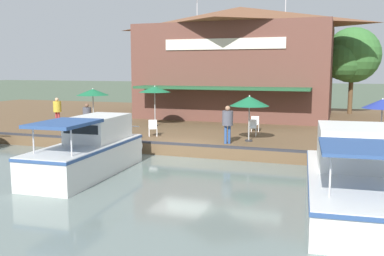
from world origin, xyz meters
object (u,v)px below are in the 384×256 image
(patio_umbrella_mid_patio_right, at_px, (249,101))
(cafe_chair_beside_entrance, at_px, (255,123))
(motorboat_outer_channel, at_px, (359,175))
(cafe_chair_facing_river, at_px, (252,127))
(person_at_quay_edge, at_px, (228,120))
(motorboat_distant_upstream, at_px, (95,150))
(tree_behind_restaurant, at_px, (350,57))
(mooring_post, at_px, (130,131))
(patio_umbrella_near_quay_edge, at_px, (155,89))
(patio_umbrella_by_entrance, at_px, (93,92))
(patio_umbrella_mid_patio_left, at_px, (382,104))
(cafe_chair_mid_patio, at_px, (153,127))
(waterfront_restaurant, at_px, (239,61))
(tree_downstream_bank, at_px, (238,60))
(person_mid_patio, at_px, (87,115))
(person_near_entrance, at_px, (57,108))

(patio_umbrella_mid_patio_right, bearing_deg, cafe_chair_beside_entrance, -174.29)
(motorboat_outer_channel, bearing_deg, cafe_chair_facing_river, -149.06)
(cafe_chair_facing_river, bearing_deg, person_at_quay_edge, -12.78)
(cafe_chair_beside_entrance, relative_size, motorboat_outer_channel, 0.10)
(motorboat_distant_upstream, bearing_deg, tree_behind_restaurant, 155.22)
(cafe_chair_facing_river, relative_size, mooring_post, 0.84)
(patio_umbrella_near_quay_edge, bearing_deg, patio_umbrella_by_entrance, -43.02)
(patio_umbrella_near_quay_edge, distance_m, tree_behind_restaurant, 16.40)
(patio_umbrella_mid_patio_left, bearing_deg, cafe_chair_facing_river, -106.12)
(cafe_chair_beside_entrance, bearing_deg, person_at_quay_edge, -6.03)
(cafe_chair_facing_river, bearing_deg, patio_umbrella_near_quay_edge, -106.50)
(patio_umbrella_near_quay_edge, relative_size, motorboat_outer_channel, 0.28)
(cafe_chair_mid_patio, bearing_deg, mooring_post, -11.83)
(waterfront_restaurant, relative_size, tree_downstream_bank, 2.34)
(tree_downstream_bank, bearing_deg, person_at_quay_edge, 11.53)
(tree_behind_restaurant, xyz_separation_m, tree_downstream_bank, (-0.78, -9.07, -0.20))
(patio_umbrella_mid_patio_right, bearing_deg, cafe_chair_mid_patio, -89.50)
(cafe_chair_mid_patio, xyz_separation_m, tree_downstream_bank, (-16.12, 0.80, 3.78))
(cafe_chair_facing_river, xyz_separation_m, mooring_post, (3.68, -5.31, 0.04))
(person_mid_patio, xyz_separation_m, motorboat_outer_channel, (6.33, 13.80, -0.76))
(person_at_quay_edge, xyz_separation_m, tree_behind_restaurant, (-16.30, 5.59, 3.31))
(person_mid_patio, bearing_deg, patio_umbrella_by_entrance, -166.09)
(person_mid_patio, bearing_deg, tree_downstream_bank, 163.85)
(cafe_chair_mid_patio, bearing_deg, patio_umbrella_by_entrance, -102.89)
(cafe_chair_mid_patio, bearing_deg, patio_umbrella_near_quay_edge, -157.74)
(patio_umbrella_mid_patio_right, distance_m, patio_umbrella_mid_patio_left, 5.91)
(person_mid_patio, bearing_deg, patio_umbrella_mid_patio_left, 90.77)
(cafe_chair_beside_entrance, bearing_deg, motorboat_outer_channel, 27.31)
(cafe_chair_beside_entrance, relative_size, person_at_quay_edge, 0.47)
(patio_umbrella_near_quay_edge, height_order, cafe_chair_facing_river, patio_umbrella_near_quay_edge)
(cafe_chair_mid_patio, distance_m, person_near_entrance, 7.72)
(cafe_chair_beside_entrance, xyz_separation_m, person_mid_patio, (3.62, -8.66, 0.54))
(mooring_post, xyz_separation_m, tree_behind_restaurant, (-17.16, 10.26, 3.93))
(tree_behind_restaurant, bearing_deg, patio_umbrella_near_quay_edge, -44.61)
(patio_umbrella_by_entrance, relative_size, person_at_quay_edge, 1.34)
(motorboat_outer_channel, distance_m, tree_behind_restaurant, 22.18)
(cafe_chair_facing_river, height_order, person_near_entrance, person_near_entrance)
(cafe_chair_facing_river, xyz_separation_m, cafe_chair_beside_entrance, (-1.66, -0.17, 0.00))
(waterfront_restaurant, height_order, person_near_entrance, waterfront_restaurant)
(patio_umbrella_mid_patio_right, bearing_deg, patio_umbrella_mid_patio_left, 90.41)
(person_mid_patio, relative_size, person_near_entrance, 0.94)
(motorboat_distant_upstream, height_order, tree_downstream_bank, tree_downstream_bank)
(patio_umbrella_near_quay_edge, distance_m, cafe_chair_mid_patio, 4.44)
(patio_umbrella_near_quay_edge, xyz_separation_m, motorboat_distant_upstream, (9.58, 1.65, -1.94))
(person_mid_patio, bearing_deg, patio_umbrella_mid_patio_right, 91.01)
(patio_umbrella_mid_patio_right, height_order, person_at_quay_edge, patio_umbrella_mid_patio_right)
(patio_umbrella_mid_patio_right, relative_size, tree_behind_restaurant, 0.33)
(patio_umbrella_near_quay_edge, bearing_deg, person_near_entrance, -73.59)
(mooring_post, bearing_deg, waterfront_restaurant, 170.01)
(motorboat_distant_upstream, bearing_deg, person_at_quay_edge, 139.31)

